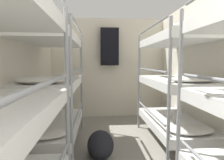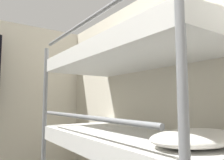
# 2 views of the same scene
# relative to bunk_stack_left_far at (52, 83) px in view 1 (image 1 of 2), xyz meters

# --- Properties ---
(wall_back) EXTENTS (2.89, 0.06, 2.45)m
(wall_back) POSITION_rel_bunk_stack_left_far_xyz_m (0.98, 1.90, 0.17)
(wall_back) COLOR beige
(wall_back) RESTS_ON ground_plane
(bunk_stack_left_far) EXTENTS (0.82, 1.77, 1.95)m
(bunk_stack_left_far) POSITION_rel_bunk_stack_left_far_xyz_m (0.00, 0.00, 0.00)
(bunk_stack_left_far) COLOR gray
(bunk_stack_left_far) RESTS_ON ground_plane
(bunk_stack_right_far) EXTENTS (0.82, 1.77, 1.95)m
(bunk_stack_right_far) POSITION_rel_bunk_stack_left_far_xyz_m (1.96, 0.00, 0.00)
(bunk_stack_right_far) COLOR gray
(bunk_stack_right_far) RESTS_ON ground_plane
(duffel_bag) EXTENTS (0.38, 0.59, 0.38)m
(duffel_bag) POSITION_rel_bunk_stack_left_far_xyz_m (0.74, -0.35, -0.86)
(duffel_bag) COLOR black
(duffel_bag) RESTS_ON ground_plane
(hanging_coat) EXTENTS (0.44, 0.12, 0.90)m
(hanging_coat) POSITION_rel_bunk_stack_left_far_xyz_m (1.01, 1.75, 0.70)
(hanging_coat) COLOR black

